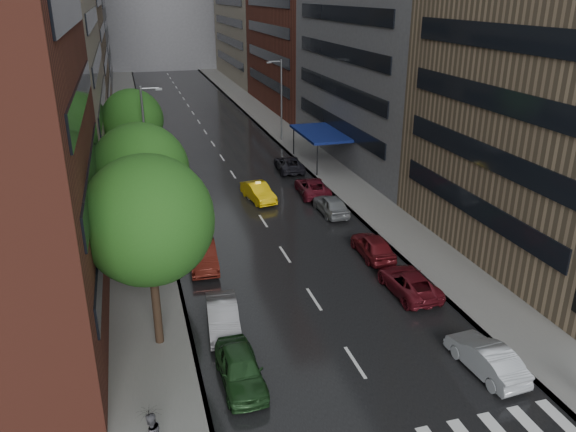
{
  "coord_description": "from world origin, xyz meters",
  "views": [
    {
      "loc": [
        -8.99,
        -15.94,
        16.01
      ],
      "look_at": [
        0.0,
        15.27,
        3.0
      ],
      "focal_mm": 35.0,
      "sensor_mm": 36.0,
      "label": 1
    }
  ],
  "objects": [
    {
      "name": "street_lamp_left",
      "position": [
        -7.72,
        30.0,
        4.89
      ],
      "size": [
        1.74,
        0.22,
        9.0
      ],
      "color": "gray",
      "rests_on": "sidewalk_left"
    },
    {
      "name": "tree_mid",
      "position": [
        -8.6,
        16.59,
        6.24
      ],
      "size": [
        5.72,
        5.72,
        9.12
      ],
      "color": "#382619",
      "rests_on": "ground"
    },
    {
      "name": "road",
      "position": [
        0.0,
        50.0,
        0.01
      ],
      "size": [
        14.0,
        140.0,
        0.01
      ],
      "primitive_type": "cube",
      "color": "black",
      "rests_on": "ground"
    },
    {
      "name": "sidewalk_right",
      "position": [
        9.0,
        50.0,
        0.07
      ],
      "size": [
        4.0,
        140.0,
        0.15
      ],
      "primitive_type": "cube",
      "color": "gray",
      "rests_on": "ground"
    },
    {
      "name": "buildings_right",
      "position": [
        15.0,
        56.7,
        15.03
      ],
      "size": [
        8.05,
        109.1,
        36.0
      ],
      "color": "#937A5B",
      "rests_on": "ground"
    },
    {
      "name": "sidewalk_left",
      "position": [
        -9.0,
        50.0,
        0.07
      ],
      "size": [
        4.0,
        140.0,
        0.15
      ],
      "primitive_type": "cube",
      "color": "gray",
      "rests_on": "ground"
    },
    {
      "name": "awning",
      "position": [
        8.98,
        35.0,
        3.13
      ],
      "size": [
        4.0,
        8.0,
        3.12
      ],
      "color": "navy",
      "rests_on": "sidewalk_right"
    },
    {
      "name": "taxi",
      "position": [
        0.69,
        26.49,
        0.73
      ],
      "size": [
        2.27,
        4.63,
        1.46
      ],
      "primitive_type": "imported",
      "rotation": [
        0.0,
        0.0,
        0.17
      ],
      "color": "yellow",
      "rests_on": "ground"
    },
    {
      "name": "ped_black_umbrella",
      "position": [
        -9.36,
        0.68,
        1.38
      ],
      "size": [
        1.14,
        1.06,
        2.09
      ],
      "color": "#58575D",
      "rests_on": "sidewalk_left"
    },
    {
      "name": "parked_cars_left",
      "position": [
        -5.4,
        18.67,
        0.75
      ],
      "size": [
        2.16,
        35.1,
        1.59
      ],
      "color": "#1D3F1C",
      "rests_on": "ground"
    },
    {
      "name": "ground",
      "position": [
        0.0,
        0.0,
        0.0
      ],
      "size": [
        220.0,
        220.0,
        0.0
      ],
      "primitive_type": "plane",
      "color": "gray",
      "rests_on": "ground"
    },
    {
      "name": "tree_near",
      "position": [
        -8.6,
        8.02,
        6.53
      ],
      "size": [
        5.98,
        5.98,
        9.53
      ],
      "color": "#382619",
      "rests_on": "ground"
    },
    {
      "name": "parked_cars_right",
      "position": [
        5.4,
        19.44,
        0.71
      ],
      "size": [
        2.71,
        36.67,
        1.51
      ],
      "color": "silver",
      "rests_on": "ground"
    },
    {
      "name": "tree_far",
      "position": [
        -8.6,
        33.83,
        5.75
      ],
      "size": [
        5.27,
        5.27,
        8.4
      ],
      "color": "#382619",
      "rests_on": "ground"
    },
    {
      "name": "street_lamp_right",
      "position": [
        7.72,
        45.0,
        4.89
      ],
      "size": [
        1.74,
        0.22,
        9.0
      ],
      "color": "gray",
      "rests_on": "sidewalk_right"
    }
  ]
}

